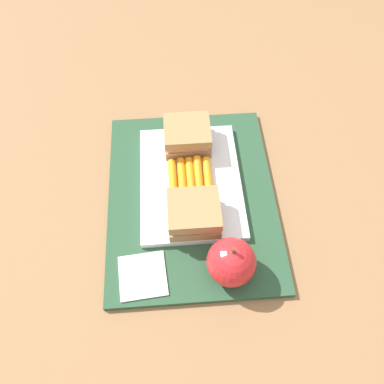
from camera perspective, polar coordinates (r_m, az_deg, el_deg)
ground_plane at (r=0.65m, az=-0.08°, el=-1.00°), size 2.40×2.40×0.00m
lunchbag_mat at (r=0.65m, az=-0.08°, el=-0.78°), size 0.36×0.28×0.01m
food_tray at (r=0.65m, az=-0.24°, el=1.60°), size 0.23×0.17×0.01m
sandwich_half_left at (r=0.68m, az=-0.72°, el=8.42°), size 0.07×0.08×0.04m
sandwich_half_right at (r=0.59m, az=0.29°, el=-3.25°), size 0.07×0.08×0.04m
carrot_sticks_bundle at (r=0.64m, az=-0.24°, el=2.21°), size 0.08×0.07×0.02m
apple at (r=0.56m, az=5.90°, el=-10.37°), size 0.07×0.07×0.08m
paper_napkin at (r=0.59m, az=-7.39°, el=-12.30°), size 0.08×0.08×0.00m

